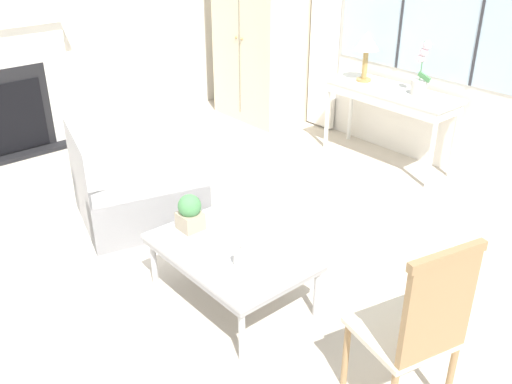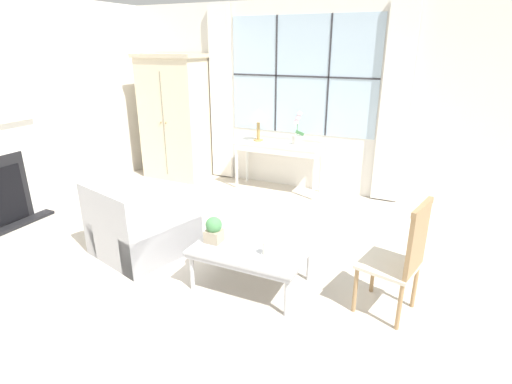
% 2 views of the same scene
% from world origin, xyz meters
% --- Properties ---
extents(ground_plane, '(14.00, 14.00, 0.00)m').
position_xyz_m(ground_plane, '(0.00, 0.00, 0.00)').
color(ground_plane, '#BCB2A3').
extents(wall_back_windowed, '(7.20, 0.14, 2.80)m').
position_xyz_m(wall_back_windowed, '(0.00, 3.02, 1.41)').
color(wall_back_windowed, silver).
rests_on(wall_back_windowed, ground_plane).
extents(wall_left, '(0.06, 7.20, 2.80)m').
position_xyz_m(wall_left, '(-3.03, 0.60, 1.40)').
color(wall_left, silver).
rests_on(wall_left, ground_plane).
extents(armoire, '(1.12, 0.67, 2.05)m').
position_xyz_m(armoire, '(-2.10, 2.64, 1.03)').
color(armoire, beige).
rests_on(armoire, ground_plane).
extents(console_table, '(1.36, 0.46, 0.77)m').
position_xyz_m(console_table, '(-0.23, 2.71, 0.68)').
color(console_table, white).
rests_on(console_table, ground_plane).
extents(table_lamp, '(0.24, 0.24, 0.49)m').
position_xyz_m(table_lamp, '(-0.58, 2.70, 1.13)').
color(table_lamp, '#9E7F47').
rests_on(table_lamp, console_table).
extents(potted_orchid, '(0.18, 0.14, 0.50)m').
position_xyz_m(potted_orchid, '(0.05, 2.74, 0.95)').
color(potted_orchid, '#BCB7AD').
rests_on(potted_orchid, console_table).
extents(armchair_upholstered, '(1.10, 1.13, 0.83)m').
position_xyz_m(armchair_upholstered, '(-0.84, 0.19, 0.27)').
color(armchair_upholstered, '#B2B2B7').
rests_on(armchair_upholstered, ground_plane).
extents(side_chair_wooden, '(0.53, 0.53, 1.04)m').
position_xyz_m(side_chair_wooden, '(1.85, 0.23, 0.57)').
color(side_chair_wooden, beige).
rests_on(side_chair_wooden, ground_plane).
extents(coffee_table, '(1.04, 0.71, 0.41)m').
position_xyz_m(coffee_table, '(0.54, 0.12, 0.37)').
color(coffee_table, '#BCBCC1').
rests_on(coffee_table, ground_plane).
extents(potted_plant_small, '(0.16, 0.16, 0.25)m').
position_xyz_m(potted_plant_small, '(0.18, 0.05, 0.54)').
color(potted_plant_small, tan).
rests_on(potted_plant_small, coffee_table).
extents(pillar_candle, '(0.11, 0.11, 0.14)m').
position_xyz_m(pillar_candle, '(0.74, 0.03, 0.47)').
color(pillar_candle, silver).
rests_on(pillar_candle, coffee_table).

